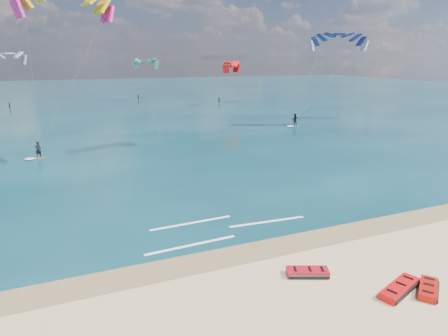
# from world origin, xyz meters

# --- Properties ---
(ground) EXTENTS (320.00, 320.00, 0.00)m
(ground) POSITION_xyz_m (0.00, 40.00, 0.00)
(ground) COLOR tan
(ground) RESTS_ON ground
(wet_sand_strip) EXTENTS (320.00, 2.40, 0.01)m
(wet_sand_strip) POSITION_xyz_m (0.00, 3.00, 0.00)
(wet_sand_strip) COLOR brown
(wet_sand_strip) RESTS_ON ground
(sea) EXTENTS (320.00, 200.00, 0.04)m
(sea) POSITION_xyz_m (0.00, 104.00, 0.02)
(sea) COLOR #082C30
(sea) RESTS_ON ground
(packed_kite_left) EXTENTS (3.11, 2.07, 0.42)m
(packed_kite_left) POSITION_xyz_m (6.16, -3.41, 0.00)
(packed_kite_left) COLOR red
(packed_kite_left) RESTS_ON ground
(packed_kite_mid) EXTENTS (2.58, 1.97, 0.42)m
(packed_kite_mid) POSITION_xyz_m (3.02, -0.48, 0.00)
(packed_kite_mid) COLOR red
(packed_kite_mid) RESTS_ON ground
(packed_kite_right) EXTENTS (2.42, 2.23, 0.41)m
(packed_kite_right) POSITION_xyz_m (7.38, -3.97, 0.00)
(packed_kite_right) COLOR #B50F07
(packed_kite_right) RESTS_ON ground
(kitesurfer_main) EXTENTS (11.27, 9.75, 17.93)m
(kitesurfer_main) POSITION_xyz_m (-7.98, 27.95, 9.11)
(kitesurfer_main) COLOR #B0C016
(kitesurfer_main) RESTS_ON sea
(kitesurfer_far) EXTENTS (12.84, 6.14, 15.90)m
(kitesurfer_far) POSITION_xyz_m (30.58, 37.41, 8.54)
(kitesurfer_far) COLOR #9ECF1F
(kitesurfer_far) RESTS_ON sea
(shoreline_foam) EXTENTS (11.37, 3.60, 0.01)m
(shoreline_foam) POSITION_xyz_m (0.88, 6.47, 0.04)
(shoreline_foam) COLOR white
(shoreline_foam) RESTS_ON ground
(distant_kites) EXTENTS (74.36, 31.45, 14.23)m
(distant_kites) POSITION_xyz_m (-14.45, 78.11, 5.61)
(distant_kites) COLOR #9F9FA7
(distant_kites) RESTS_ON ground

